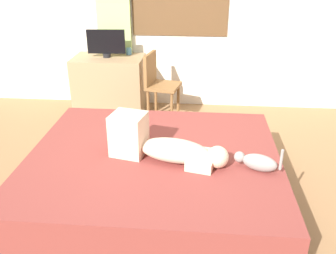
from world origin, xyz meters
The scene contains 9 objects.
ground_plane centered at (0.00, 0.00, 0.00)m, with size 16.00×16.00×0.00m, color olive.
bed centered at (0.00, 0.01, 0.23)m, with size 2.09×1.86×0.47m.
person_lying centered at (0.08, -0.05, 0.59)m, with size 0.94×0.44×0.34m.
cat centered at (0.80, -0.16, 0.54)m, with size 0.34×0.20×0.21m.
desk centered at (-0.83, 2.00, 0.37)m, with size 0.90×0.56×0.74m.
tv_monitor centered at (-0.84, 2.00, 0.92)m, with size 0.48×0.10×0.35m.
cup centered at (-0.59, 2.15, 0.78)m, with size 0.07×0.07×0.09m, color teal.
chair_by_desk centered at (-0.16, 1.75, 0.51)m, with size 0.45×0.45×0.86m.
curtain_left centered at (-0.79, 2.28, 1.31)m, with size 0.44×0.06×2.62m, color #ADCC75.
Camera 1 is at (0.34, -2.58, 1.94)m, focal length 39.47 mm.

